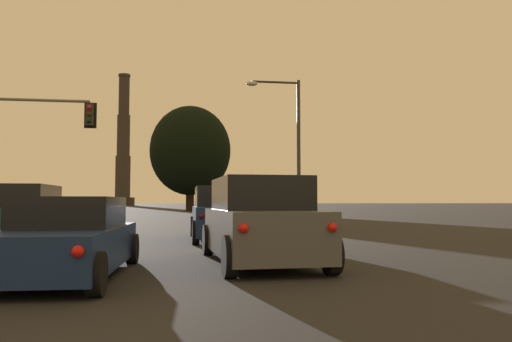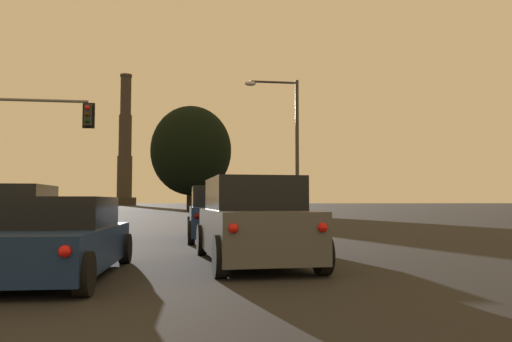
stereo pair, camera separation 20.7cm
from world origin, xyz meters
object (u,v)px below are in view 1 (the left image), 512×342
at_px(suv_right_lane_second, 260,222).
at_px(sedan_center_lane_second, 68,239).
at_px(suv_left_lane_front, 21,216).
at_px(traffic_light_overhead_left, 8,128).
at_px(street_lamp, 290,135).
at_px(smokestack, 123,153).
at_px(suv_right_lane_front, 221,214).

bearing_deg(suv_right_lane_second, sedan_center_lane_second, -161.37).
bearing_deg(suv_left_lane_front, suv_right_lane_second, -41.46).
bearing_deg(suv_right_lane_second, traffic_light_overhead_left, 122.46).
distance_m(suv_left_lane_front, street_lamp, 15.40).
bearing_deg(street_lamp, smokestack, 100.18).
distance_m(suv_right_lane_second, street_lamp, 16.90).
xyz_separation_m(suv_right_lane_second, traffic_light_overhead_left, (-9.74, 13.80, 3.88)).
relative_size(suv_left_lane_front, smokestack, 0.12).
xyz_separation_m(suv_left_lane_front, suv_right_lane_front, (6.34, 1.09, 0.00)).
bearing_deg(traffic_light_overhead_left, suv_right_lane_front, -36.66).
bearing_deg(traffic_light_overhead_left, sedan_center_lane_second, -68.33).
distance_m(street_lamp, smokestack, 137.93).
xyz_separation_m(street_lamp, smokestack, (-24.29, 135.28, 11.52)).
xyz_separation_m(suv_right_lane_front, smokestack, (-19.80, 144.37, 15.58)).
height_order(suv_right_lane_front, smokestack, smokestack).
xyz_separation_m(suv_right_lane_second, street_lamp, (4.19, 15.86, 4.06)).
height_order(suv_right_lane_second, smokestack, smokestack).
bearing_deg(traffic_light_overhead_left, smokestack, 94.31).
relative_size(sedan_center_lane_second, traffic_light_overhead_left, 0.77).
xyz_separation_m(traffic_light_overhead_left, smokestack, (-10.36, 137.34, 11.69)).
distance_m(suv_right_lane_second, suv_right_lane_front, 6.78).
bearing_deg(traffic_light_overhead_left, suv_left_lane_front, -69.08).
distance_m(suv_left_lane_front, smokestack, 146.91).
xyz_separation_m(suv_right_lane_second, suv_left_lane_front, (-6.63, 5.68, 0.00)).
relative_size(suv_right_lane_second, suv_left_lane_front, 1.01).
bearing_deg(suv_right_lane_second, suv_right_lane_front, 89.76).
relative_size(suv_left_lane_front, traffic_light_overhead_left, 0.79).
bearing_deg(suv_right_lane_front, suv_left_lane_front, -170.01).
bearing_deg(suv_right_lane_front, suv_right_lane_second, -87.25).
relative_size(traffic_light_overhead_left, smokestack, 0.15).
distance_m(sedan_center_lane_second, traffic_light_overhead_left, 16.90).
xyz_separation_m(suv_left_lane_front, traffic_light_overhead_left, (-3.10, 8.11, 3.88)).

